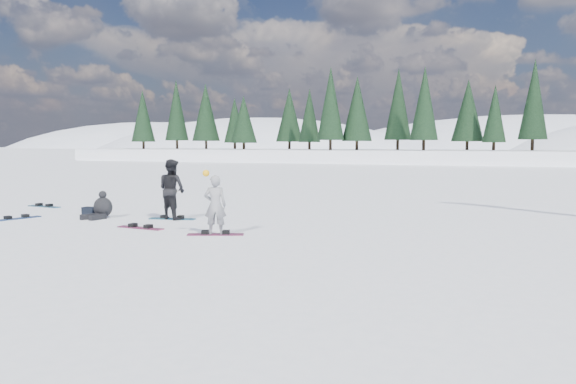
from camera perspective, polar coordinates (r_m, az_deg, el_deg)
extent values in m
plane|color=white|center=(17.43, -11.83, -3.18)|extent=(420.00, 420.00, 0.00)
cube|color=white|center=(70.31, 12.56, 2.14)|extent=(90.00, 14.00, 5.00)
ellipsoid|color=white|center=(201.52, -3.15, 0.50)|extent=(143.00, 110.00, 49.50)
ellipsoid|color=white|center=(215.59, 22.86, 0.14)|extent=(182.00, 140.00, 53.20)
ellipsoid|color=white|center=(270.15, -13.52, 1.39)|extent=(169.00, 130.00, 52.00)
cone|color=black|center=(84.13, -14.15, 6.83)|extent=(3.20, 3.20, 7.50)
cone|color=black|center=(81.96, -11.82, 6.93)|extent=(3.20, 3.20, 7.50)
cone|color=black|center=(79.92, -9.36, 7.01)|extent=(3.20, 3.20, 7.50)
cone|color=black|center=(78.04, -6.78, 7.09)|extent=(3.20, 3.20, 7.50)
cone|color=black|center=(76.33, -4.08, 7.16)|extent=(3.20, 3.20, 7.50)
cone|color=black|center=(74.78, -1.26, 7.22)|extent=(3.20, 3.20, 7.50)
cone|color=black|center=(73.43, 1.67, 7.26)|extent=(3.20, 3.20, 7.50)
cone|color=black|center=(72.27, 4.71, 7.28)|extent=(3.20, 3.20, 7.50)
cone|color=black|center=(71.31, 7.83, 7.28)|extent=(3.20, 3.20, 7.50)
cone|color=black|center=(70.57, 11.03, 7.25)|extent=(3.20, 3.20, 7.50)
cone|color=black|center=(70.05, 14.29, 7.21)|extent=(3.20, 3.20, 7.50)
cone|color=black|center=(69.76, 17.59, 7.14)|extent=(3.20, 3.20, 7.50)
cone|color=black|center=(69.69, 20.90, 7.04)|extent=(3.20, 3.20, 7.50)
cone|color=black|center=(69.86, 24.20, 6.92)|extent=(3.20, 3.20, 7.50)
imported|color=gray|center=(15.02, -7.40, -1.34)|extent=(0.68, 0.56, 1.60)
sphere|color=#FFAD0D|center=(14.94, -8.33, 1.91)|extent=(0.18, 0.18, 0.18)
imported|color=black|center=(18.33, -11.73, 0.27)|extent=(1.11, 0.97, 1.93)
ellipsoid|color=black|center=(19.36, -18.28, -1.47)|extent=(0.79, 0.73, 0.66)
sphere|color=black|center=(19.32, -18.31, -0.26)|extent=(0.25, 0.25, 0.25)
cube|color=black|center=(18.92, -18.77, -2.43)|extent=(0.30, 0.60, 0.17)
cube|color=black|center=(19.12, -19.51, -2.38)|extent=(0.43, 0.59, 0.17)
cube|color=black|center=(19.97, -19.49, -1.88)|extent=(0.46, 0.31, 0.30)
cube|color=maroon|center=(15.13, -7.37, -4.30)|extent=(1.51, 0.77, 0.03)
cube|color=#176182|center=(18.43, -11.67, -2.68)|extent=(1.53, 0.56, 0.03)
cube|color=#17577F|center=(23.43, -23.53, -1.36)|extent=(1.52, 0.45, 0.03)
cube|color=navy|center=(20.10, -25.84, -2.45)|extent=(0.75, 1.51, 0.03)
cube|color=#8D1E4D|center=(16.69, -14.75, -3.55)|extent=(1.52, 0.43, 0.03)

